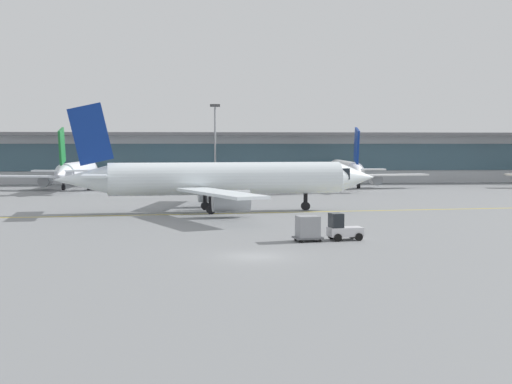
{
  "coord_description": "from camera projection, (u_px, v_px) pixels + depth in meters",
  "views": [
    {
      "loc": [
        -3.71,
        -46.55,
        7.39
      ],
      "look_at": [
        1.62,
        18.8,
        3.0
      ],
      "focal_mm": 50.1,
      "sensor_mm": 36.0,
      "label": 1
    }
  ],
  "objects": [
    {
      "name": "baggage_tug",
      "position": [
        342.0,
        229.0,
        55.03
      ],
      "size": [
        2.78,
        1.95,
        2.1
      ],
      "rotation": [
        0.0,
        0.0,
        0.15
      ],
      "color": "silver",
      "rests_on": "ground_plane"
    },
    {
      "name": "cargo_dolly_lead",
      "position": [
        308.0,
        228.0,
        54.37
      ],
      "size": [
        2.32,
        1.9,
        1.94
      ],
      "rotation": [
        0.0,
        0.0,
        0.15
      ],
      "color": "#595B60",
      "rests_on": "ground_plane"
    },
    {
      "name": "terminal_concourse",
      "position": [
        217.0,
        157.0,
        137.64
      ],
      "size": [
        213.03,
        11.0,
        9.6
      ],
      "color": "#B2B7BC",
      "rests_on": "ground_plane"
    },
    {
      "name": "ground_plane",
      "position": [
        255.0,
        256.0,
        47.09
      ],
      "size": [
        400.0,
        400.0,
        0.0
      ],
      "primitive_type": "plane",
      "color": "gray"
    },
    {
      "name": "apron_light_mast_1",
      "position": [
        215.0,
        141.0,
        129.69
      ],
      "size": [
        1.8,
        0.36,
        14.67
      ],
      "color": "gray",
      "rests_on": "ground_plane"
    },
    {
      "name": "taxiing_regional_jet",
      "position": [
        223.0,
        180.0,
        78.01
      ],
      "size": [
        35.63,
        32.92,
        11.8
      ],
      "rotation": [
        0.0,
        0.0,
        0.11
      ],
      "color": "white",
      "rests_on": "ground_plane"
    },
    {
      "name": "gate_airplane_1",
      "position": [
        77.0,
        171.0,
        116.18
      ],
      "size": [
        27.8,
        29.84,
        9.9
      ],
      "rotation": [
        0.0,
        0.0,
        1.55
      ],
      "color": "silver",
      "rests_on": "ground_plane"
    },
    {
      "name": "taxiway_centreline_stripe",
      "position": [
        228.0,
        213.0,
        76.34
      ],
      "size": [
        109.32,
        12.92,
        0.01
      ],
      "primitive_type": "cube",
      "rotation": [
        0.0,
        0.0,
        0.11
      ],
      "color": "yellow",
      "rests_on": "ground_plane"
    },
    {
      "name": "gate_airplane_2",
      "position": [
        345.0,
        170.0,
        120.76
      ],
      "size": [
        28.03,
        30.2,
        10.0
      ],
      "rotation": [
        0.0,
        0.0,
        1.51
      ],
      "color": "white",
      "rests_on": "ground_plane"
    }
  ]
}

